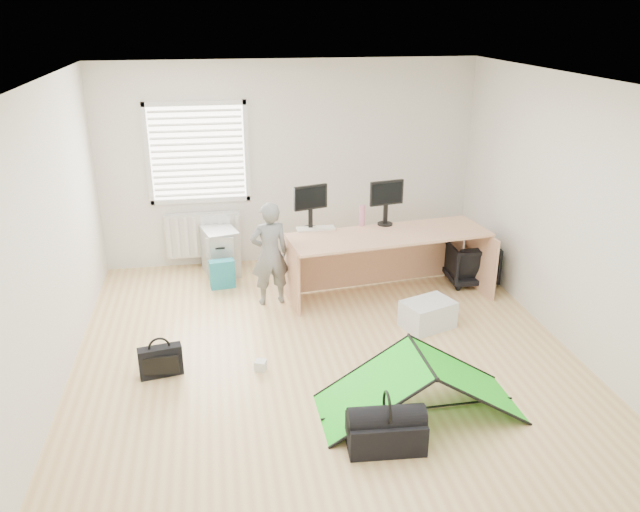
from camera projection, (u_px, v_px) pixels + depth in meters
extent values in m
plane|color=tan|center=(327.00, 358.00, 6.29)|extent=(5.50, 5.50, 0.00)
cube|color=silver|center=(290.00, 164.00, 8.31)|extent=(5.00, 0.02, 2.70)
cube|color=silver|center=(198.00, 153.00, 8.01)|extent=(1.20, 0.06, 1.20)
cube|color=silver|center=(204.00, 235.00, 8.38)|extent=(1.00, 0.12, 0.60)
cube|color=tan|center=(388.00, 266.00, 7.49)|extent=(2.46, 1.05, 0.81)
cube|color=#AEB2B3|center=(220.00, 251.00, 8.20)|extent=(0.52, 0.61, 0.62)
cube|color=black|center=(310.00, 213.00, 7.43)|extent=(0.43, 0.20, 0.40)
cube|color=black|center=(386.00, 209.00, 7.57)|extent=(0.44, 0.17, 0.41)
cube|color=beige|center=(316.00, 229.00, 7.48)|extent=(0.46, 0.16, 0.02)
cylinder|color=#BF6B86|center=(362.00, 216.00, 7.57)|extent=(0.09, 0.09, 0.26)
imported|color=black|center=(470.00, 262.00, 7.94)|extent=(0.61, 0.63, 0.55)
imported|color=slate|center=(270.00, 254.00, 7.25)|extent=(0.50, 0.37, 1.25)
cube|color=silver|center=(428.00, 314.00, 6.86)|extent=(0.64, 0.54, 0.30)
cube|color=teal|center=(222.00, 274.00, 7.81)|extent=(0.32, 0.17, 0.37)
cube|color=black|center=(161.00, 361.00, 5.94)|extent=(0.42, 0.19, 0.31)
cube|color=silver|center=(261.00, 365.00, 6.06)|extent=(0.13, 0.13, 0.10)
cube|color=black|center=(386.00, 433.00, 4.96)|extent=(0.64, 0.35, 0.27)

